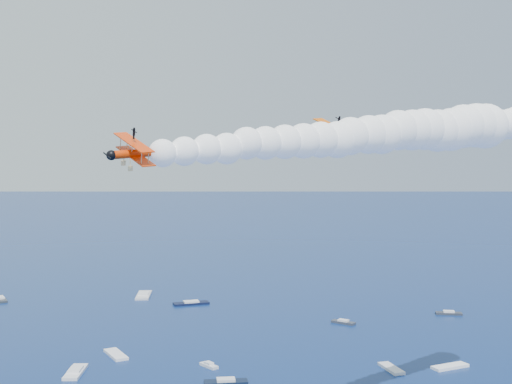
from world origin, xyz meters
name	(u,v)px	position (x,y,z in m)	size (l,w,h in m)	color
biplane_lead	(338,138)	(12.27, 22.45, 54.29)	(8.03, 9.01, 5.43)	#ED5C05
biplane_trail	(137,153)	(-23.31, 4.40, 51.88)	(6.38, 7.15, 4.31)	#EE3605
smoke_trail_lead	(458,128)	(40.70, 28.18, 56.49)	(57.56, 16.86, 10.98)	white
smoke_trail_trail	(352,136)	(5.42, 8.32, 54.08)	(58.11, 13.61, 10.98)	white
spectator_boats	(77,351)	(-8.99, 115.56, 0.35)	(218.17, 178.57, 0.70)	silver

